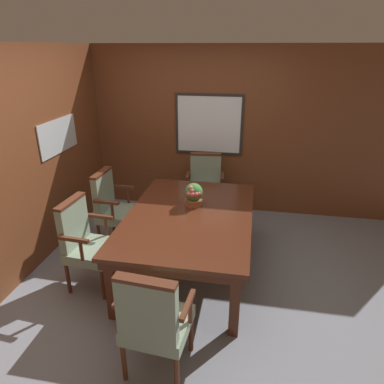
{
  "coord_description": "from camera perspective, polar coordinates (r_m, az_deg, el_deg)",
  "views": [
    {
      "loc": [
        0.8,
        -3.17,
        2.4
      ],
      "look_at": [
        0.18,
        0.26,
        0.92
      ],
      "focal_mm": 32.0,
      "sensor_mm": 36.0,
      "label": 1
    }
  ],
  "objects": [
    {
      "name": "ground_plane",
      "position": [
        4.06,
        -3.23,
        -13.3
      ],
      "size": [
        14.0,
        14.0,
        0.0
      ],
      "primitive_type": "plane",
      "color": "gray"
    },
    {
      "name": "potted_plant",
      "position": [
        3.88,
        0.26,
        -0.45
      ],
      "size": [
        0.21,
        0.23,
        0.27
      ],
      "color": "#9E5638",
      "rests_on": "dining_table"
    },
    {
      "name": "wall_left",
      "position": [
        4.17,
        -26.13,
        4.26
      ],
      "size": [
        0.08,
        7.2,
        2.45
      ],
      "color": "brown",
      "rests_on": "ground_plane"
    },
    {
      "name": "wall_back",
      "position": [
        5.23,
        1.27,
        10.07
      ],
      "size": [
        7.2,
        0.08,
        2.45
      ],
      "color": "brown",
      "rests_on": "ground_plane"
    },
    {
      "name": "chair_left_near",
      "position": [
        3.79,
        -17.34,
        -7.67
      ],
      "size": [
        0.5,
        0.56,
        0.98
      ],
      "rotation": [
        0.0,
        0.0,
        1.5
      ],
      "color": "#562B19",
      "rests_on": "ground_plane"
    },
    {
      "name": "chair_left_far",
      "position": [
        4.49,
        -13.03,
        -2.18
      ],
      "size": [
        0.48,
        0.55,
        0.98
      ],
      "rotation": [
        0.0,
        0.0,
        1.53
      ],
      "color": "#562B19",
      "rests_on": "ground_plane"
    },
    {
      "name": "dining_table",
      "position": [
        3.77,
        -0.41,
        -4.87
      ],
      "size": [
        1.35,
        1.98,
        0.72
      ],
      "color": "#4C2314",
      "rests_on": "ground_plane"
    },
    {
      "name": "chair_head_far",
      "position": [
        5.02,
        2.19,
        1.22
      ],
      "size": [
        0.56,
        0.51,
        0.98
      ],
      "rotation": [
        0.0,
        0.0,
        0.09
      ],
      "color": "#562B19",
      "rests_on": "ground_plane"
    },
    {
      "name": "chair_head_near",
      "position": [
        2.73,
        -6.38,
        -20.38
      ],
      "size": [
        0.56,
        0.5,
        0.98
      ],
      "rotation": [
        0.0,
        0.0,
        3.06
      ],
      "color": "#562B19",
      "rests_on": "ground_plane"
    }
  ]
}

